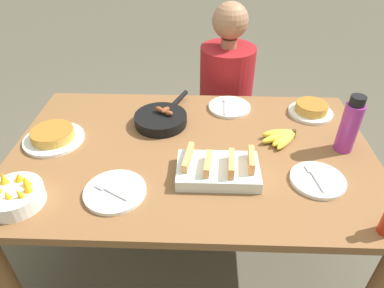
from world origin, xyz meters
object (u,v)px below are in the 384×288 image
Objects in this scene: melon_tray at (218,169)px; banana_bunch at (282,137)px; empty_plate_far_left at (229,107)px; frittata_plate_center at (53,136)px; empty_plate_near_front at (115,192)px; frittata_plate_side at (311,109)px; person_figure at (225,110)px; skillet at (161,119)px; water_bottle at (350,125)px; empty_plate_far_right at (318,180)px; fruit_bowl_mango at (15,195)px.

banana_bunch is at bearing 40.16° from melon_tray.
frittata_plate_center is at bearing -158.77° from empty_plate_far_left.
frittata_plate_center is 0.47m from empty_plate_near_front.
frittata_plate_side is 0.19× the size of person_figure.
skillet is at bearing -122.66° from person_figure.
melon_tray is 0.59m from water_bottle.
person_figure is (-0.31, 0.92, -0.24)m from empty_plate_far_right.
empty_plate_near_front and empty_plate_far_right have the same top height.
skillet is 1.93× the size of fruit_bowl_mango.
frittata_plate_side is 0.31m from water_bottle.
empty_plate_near_front is at bearing -42.97° from frittata_plate_center.
skillet is 1.80× the size of frittata_plate_side.
frittata_plate_center is 0.23× the size of person_figure.
skillet is at bearing -171.10° from frittata_plate_side.
skillet is 1.47× the size of frittata_plate_center.
fruit_bowl_mango reaches higher than empty_plate_far_right.
empty_plate_near_front is (-0.86, -0.60, -0.02)m from frittata_plate_side.
empty_plate_far_right is (0.31, -0.55, -0.00)m from empty_plate_far_left.
fruit_bowl_mango reaches higher than skillet.
water_bottle reaches higher than empty_plate_near_front.
empty_plate_far_right is 1.04× the size of fruit_bowl_mango.
banana_bunch is at bearing 168.48° from water_bottle.
fruit_bowl_mango is (-0.47, -0.54, 0.01)m from skillet.
empty_plate_far_right is (0.38, -0.02, -0.02)m from melon_tray.
empty_plate_far_right is 1.00m from person_figure.
fruit_bowl_mango reaches higher than frittata_plate_center.
empty_plate_far_left is 0.45m from person_figure.
melon_tray is at bearing 176.72° from empty_plate_far_right.
melon_tray is 0.39m from empty_plate_far_right.
fruit_bowl_mango is at bearing -170.20° from empty_plate_near_front.
melon_tray is at bearing 16.22° from empty_plate_near_front.
skillet is 0.50m from frittata_plate_center.
frittata_plate_center is (-0.73, 0.21, -0.01)m from melon_tray.
frittata_plate_side is (0.74, 0.12, -0.00)m from skillet.
frittata_plate_center is at bearing 90.68° from fruit_bowl_mango.
empty_plate_far_left is at bearing 145.23° from water_bottle.
person_figure reaches higher than frittata_plate_center.
banana_bunch is at bearing 27.88° from empty_plate_near_front.
empty_plate_near_front is 0.35m from fruit_bowl_mango.
melon_tray reaches higher than banana_bunch.
frittata_plate_side is at bearing 51.87° from banana_bunch.
water_bottle reaches higher than skillet.
fruit_bowl_mango reaches higher than empty_plate_near_front.
frittata_plate_center is 1.29m from water_bottle.
melon_tray reaches higher than frittata_plate_center.
banana_bunch is 0.90× the size of fruit_bowl_mango.
banana_bunch is 0.86× the size of empty_plate_far_right.
fruit_bowl_mango is 0.78× the size of water_bottle.
frittata_plate_side is 0.63m from person_figure.
frittata_plate_side is 1.03× the size of empty_plate_far_right.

